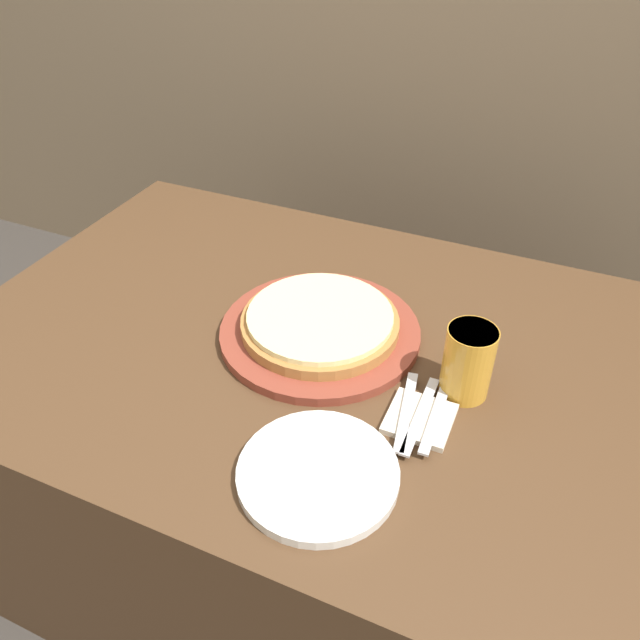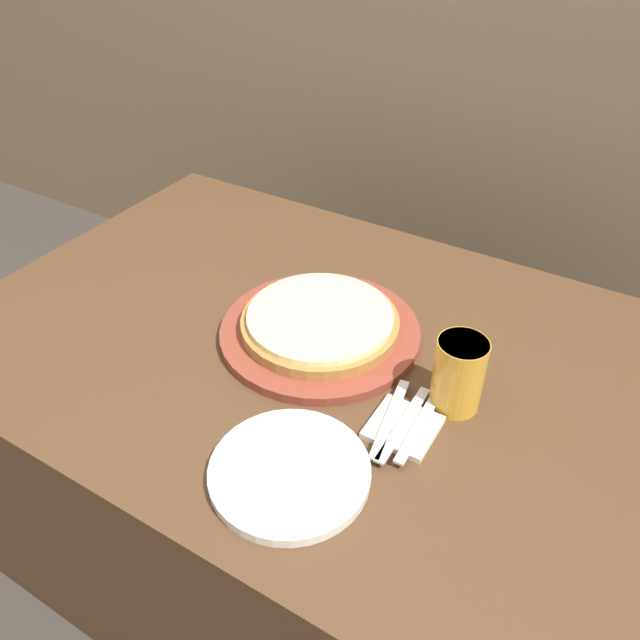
# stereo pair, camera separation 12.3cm
# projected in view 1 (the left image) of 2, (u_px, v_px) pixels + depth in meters

# --- Properties ---
(ground_plane) EXTENTS (12.00, 12.00, 0.00)m
(ground_plane) POSITION_uv_depth(u_px,v_px,m) (306.00, 542.00, 1.70)
(ground_plane) COLOR #38332D
(dining_table) EXTENTS (1.39, 0.98, 0.72)m
(dining_table) POSITION_uv_depth(u_px,v_px,m) (304.00, 455.00, 1.48)
(dining_table) COLOR #4C331E
(dining_table) RESTS_ON ground_plane
(pizza_on_board) EXTENTS (0.40, 0.40, 0.06)m
(pizza_on_board) POSITION_uv_depth(u_px,v_px,m) (320.00, 326.00, 1.24)
(pizza_on_board) COLOR brown
(pizza_on_board) RESTS_ON dining_table
(beer_glass) EXTENTS (0.09, 0.09, 0.14)m
(beer_glass) POSITION_uv_depth(u_px,v_px,m) (468.00, 359.00, 1.09)
(beer_glass) COLOR gold
(beer_glass) RESTS_ON dining_table
(dinner_plate) EXTENTS (0.26, 0.26, 0.02)m
(dinner_plate) POSITION_uv_depth(u_px,v_px,m) (318.00, 473.00, 0.97)
(dinner_plate) COLOR silver
(dinner_plate) RESTS_ON dining_table
(napkin_stack) EXTENTS (0.11, 0.11, 0.01)m
(napkin_stack) POSITION_uv_depth(u_px,v_px,m) (420.00, 419.00, 1.07)
(napkin_stack) COLOR beige
(napkin_stack) RESTS_ON dining_table
(fork) EXTENTS (0.05, 0.19, 0.00)m
(fork) POSITION_uv_depth(u_px,v_px,m) (406.00, 411.00, 1.07)
(fork) COLOR silver
(fork) RESTS_ON napkin_stack
(dinner_knife) EXTENTS (0.02, 0.19, 0.00)m
(dinner_knife) POSITION_uv_depth(u_px,v_px,m) (420.00, 415.00, 1.07)
(dinner_knife) COLOR silver
(dinner_knife) RESTS_ON napkin_stack
(spoon) EXTENTS (0.02, 0.16, 0.00)m
(spoon) POSITION_uv_depth(u_px,v_px,m) (434.00, 419.00, 1.06)
(spoon) COLOR silver
(spoon) RESTS_ON napkin_stack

